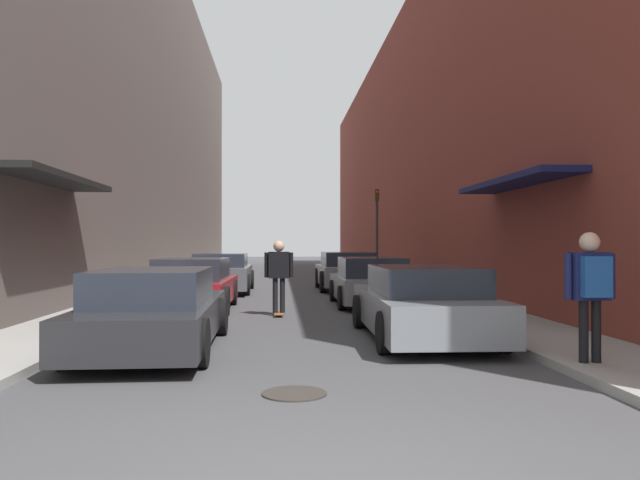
# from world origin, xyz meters

# --- Properties ---
(ground) EXTENTS (109.16, 109.16, 0.00)m
(ground) POSITION_xyz_m (0.00, 19.85, 0.00)
(ground) COLOR #424244
(curb_strip_left) EXTENTS (1.80, 49.62, 0.12)m
(curb_strip_left) POSITION_xyz_m (-4.18, 24.81, 0.06)
(curb_strip_left) COLOR gray
(curb_strip_left) RESTS_ON ground
(curb_strip_right) EXTENTS (1.80, 49.62, 0.12)m
(curb_strip_right) POSITION_xyz_m (4.18, 24.81, 0.06)
(curb_strip_right) COLOR gray
(curb_strip_right) RESTS_ON ground
(building_row_left) EXTENTS (4.90, 49.62, 15.31)m
(building_row_left) POSITION_xyz_m (-7.08, 24.81, 7.66)
(building_row_left) COLOR #564C47
(building_row_left) RESTS_ON ground
(building_row_right) EXTENTS (4.90, 49.62, 11.86)m
(building_row_right) POSITION_xyz_m (7.08, 24.80, 5.93)
(building_row_right) COLOR brown
(building_row_right) RESTS_ON ground
(parked_car_left_0) EXTENTS (1.91, 4.79, 1.24)m
(parked_car_left_0) POSITION_xyz_m (-2.12, 5.65, 0.60)
(parked_car_left_0) COLOR #232326
(parked_car_left_0) RESTS_ON ground
(parked_car_left_1) EXTENTS (1.93, 4.07, 1.27)m
(parked_car_left_1) POSITION_xyz_m (-2.31, 11.37, 0.61)
(parked_car_left_1) COLOR maroon
(parked_car_left_1) RESTS_ON ground
(parked_car_left_2) EXTENTS (2.00, 4.73, 1.30)m
(parked_car_left_2) POSITION_xyz_m (-2.13, 17.07, 0.64)
(parked_car_left_2) COLOR #515459
(parked_car_left_2) RESTS_ON ground
(parked_car_right_0) EXTENTS (1.97, 4.67, 1.24)m
(parked_car_right_0) POSITION_xyz_m (2.20, 6.47, 0.60)
(parked_car_right_0) COLOR gray
(parked_car_right_0) RESTS_ON ground
(parked_car_right_1) EXTENTS (1.95, 3.92, 1.26)m
(parked_car_right_1) POSITION_xyz_m (2.18, 12.28, 0.60)
(parked_car_right_1) COLOR gray
(parked_car_right_1) RESTS_ON ground
(parked_car_right_2) EXTENTS (2.06, 4.00, 1.33)m
(parked_car_right_2) POSITION_xyz_m (2.16, 17.73, 0.65)
(parked_car_right_2) COLOR gray
(parked_car_right_2) RESTS_ON ground
(skateboarder) EXTENTS (0.65, 0.78, 1.69)m
(skateboarder) POSITION_xyz_m (-0.24, 10.04, 1.04)
(skateboarder) COLOR brown
(skateboarder) RESTS_ON ground
(manhole_cover) EXTENTS (0.70, 0.70, 0.02)m
(manhole_cover) POSITION_xyz_m (-0.07, 2.75, 0.01)
(manhole_cover) COLOR #332D28
(manhole_cover) RESTS_ON ground
(traffic_light) EXTENTS (0.16, 0.22, 3.62)m
(traffic_light) POSITION_xyz_m (3.59, 20.11, 2.35)
(traffic_light) COLOR #2D2D2D
(traffic_light) RESTS_ON curb_strip_right
(pedestrian) EXTENTS (0.66, 0.36, 1.64)m
(pedestrian) POSITION_xyz_m (3.68, 3.63, 1.15)
(pedestrian) COLOR black
(pedestrian) RESTS_ON curb_strip_right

